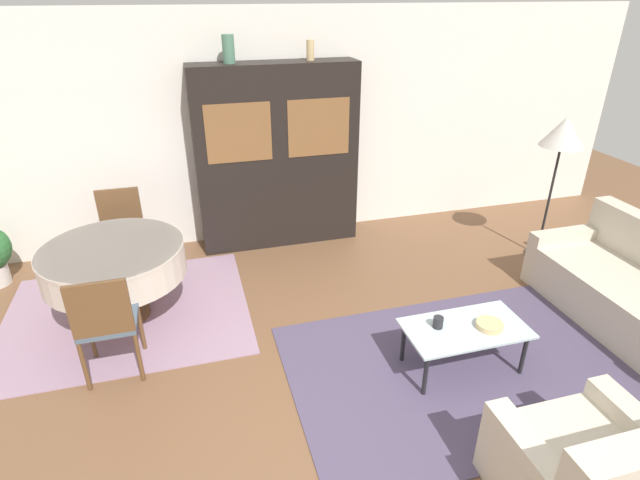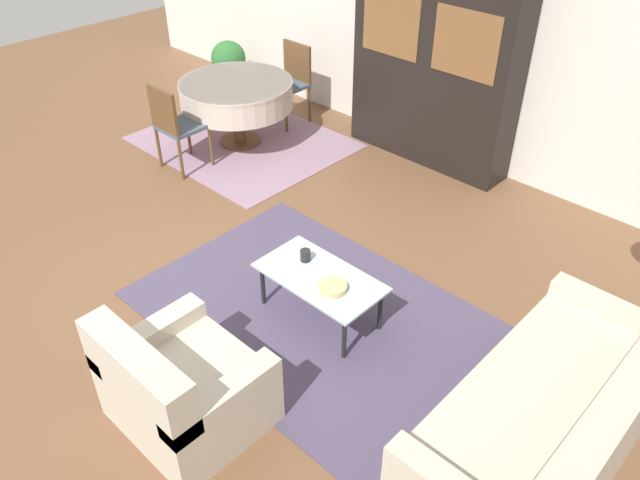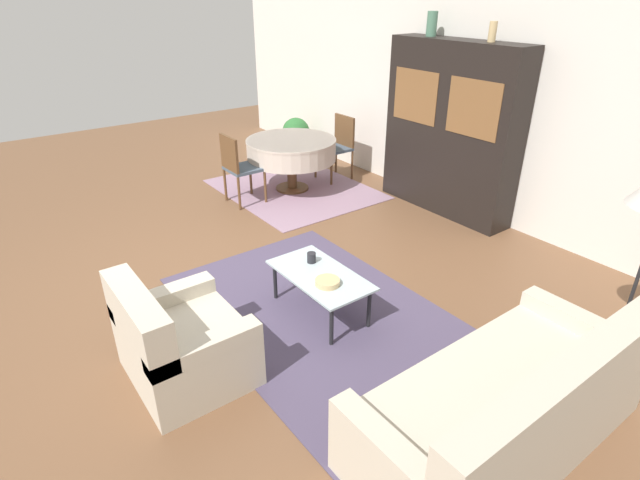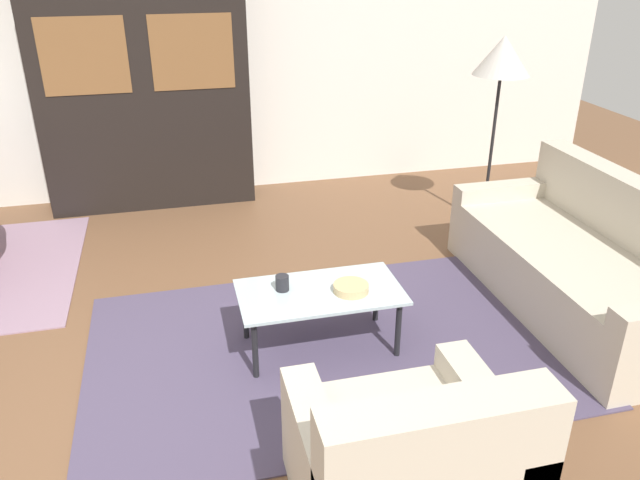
# 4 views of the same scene
# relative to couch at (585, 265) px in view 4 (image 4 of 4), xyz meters

# --- Properties ---
(ground_plane) EXTENTS (14.00, 14.00, 0.00)m
(ground_plane) POSITION_rel_couch_xyz_m (-3.10, -0.68, -0.31)
(ground_plane) COLOR brown
(wall_back) EXTENTS (10.00, 0.06, 2.70)m
(wall_back) POSITION_rel_couch_xyz_m (-3.10, 2.95, 1.04)
(wall_back) COLOR silver
(wall_back) RESTS_ON ground_plane
(area_rug) EXTENTS (2.95, 1.93, 0.01)m
(area_rug) POSITION_rel_couch_xyz_m (-1.85, -0.10, -0.30)
(area_rug) COLOR #4C425B
(area_rug) RESTS_ON ground_plane
(couch) EXTENTS (0.93, 2.06, 0.88)m
(couch) POSITION_rel_couch_xyz_m (0.00, 0.00, 0.00)
(couch) COLOR beige
(couch) RESTS_ON ground_plane
(armchair) EXTENTS (0.92, 0.82, 0.85)m
(armchair) POSITION_rel_couch_xyz_m (-1.84, -1.42, 0.01)
(armchair) COLOR beige
(armchair) RESTS_ON ground_plane
(coffee_table) EXTENTS (0.99, 0.53, 0.40)m
(coffee_table) POSITION_rel_couch_xyz_m (-1.90, -0.07, 0.06)
(coffee_table) COLOR black
(coffee_table) RESTS_ON area_rug
(display_cabinet) EXTENTS (1.88, 0.42, 2.14)m
(display_cabinet) POSITION_rel_couch_xyz_m (-2.86, 2.69, 0.77)
(display_cabinet) COLOR black
(display_cabinet) RESTS_ON ground_plane
(floor_lamp) EXTENTS (0.47, 0.47, 1.64)m
(floor_lamp) POSITION_rel_couch_xyz_m (0.02, 1.46, 1.13)
(floor_lamp) COLOR black
(floor_lamp) RESTS_ON ground_plane
(cup) EXTENTS (0.08, 0.08, 0.10)m
(cup) POSITION_rel_couch_xyz_m (-2.12, -0.01, 0.15)
(cup) COLOR #232328
(cup) RESTS_ON coffee_table
(bowl) EXTENTS (0.21, 0.21, 0.05)m
(bowl) POSITION_rel_couch_xyz_m (-1.72, -0.13, 0.13)
(bowl) COLOR tan
(bowl) RESTS_ON coffee_table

